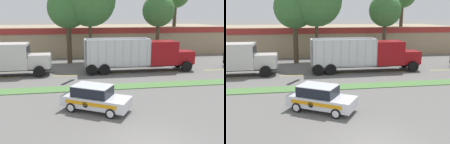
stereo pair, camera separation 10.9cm
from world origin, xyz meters
The scene contains 11 objects.
grass_verge centered at (0.00, 9.84, 0.03)m, with size 120.00×1.64×0.06m, color #517F42.
centre_line_3 centered at (-9.63, 14.66, 0.00)m, with size 2.40×0.14×0.01m, color yellow.
centre_line_4 centered at (-4.23, 14.66, 0.00)m, with size 2.40×0.14×0.01m, color yellow.
centre_line_5 centered at (1.17, 14.66, 0.00)m, with size 2.40×0.14×0.01m, color yellow.
centre_line_6 centered at (6.57, 14.66, 0.00)m, with size 2.40×0.14×0.01m, color yellow.
centre_line_7 centered at (11.97, 14.66, 0.00)m, with size 2.40×0.14×0.01m, color yellow.
dump_truck_mid centered at (4.77, 15.47, 1.71)m, with size 11.82×2.62×3.55m.
rally_car centered at (-2.14, 4.89, 0.84)m, with size 4.58×3.73×1.68m.
store_building_backdrop centered at (0.46, 31.22, 2.10)m, with size 41.36×12.10×4.20m.
tree_behind_centre centered at (-3.74, 21.51, 7.24)m, with size 5.00×5.00×10.54m.
tree_behind_right centered at (7.96, 22.05, 6.89)m, with size 4.22×4.22×9.68m.
Camera 2 is at (-3.41, -10.11, 5.97)m, focal length 40.00 mm.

